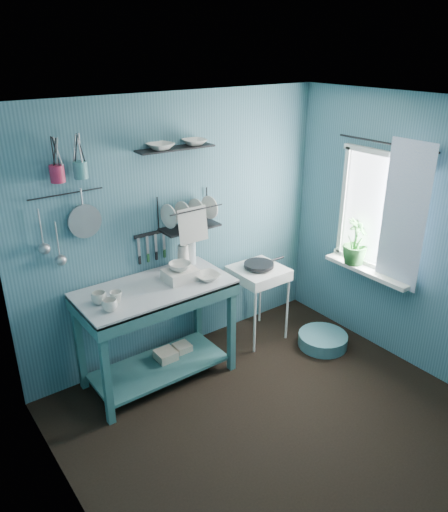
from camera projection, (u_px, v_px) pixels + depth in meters
floor at (281, 426)px, 4.06m from camera, size 3.20×3.20×0.00m
ceiling at (299, 109)px, 3.07m from camera, size 3.20×3.20×0.00m
wall_back at (179, 230)px, 4.68m from camera, size 3.20×0.00×3.20m
wall_left at (72, 369)px, 2.70m from camera, size 0.00×3.00×3.00m
wall_right at (421, 240)px, 4.44m from camera, size 0.00×3.00×3.00m
work_counter at (157, 334)px, 4.46m from camera, size 1.40×0.80×0.95m
mug_left at (110, 305)px, 3.88m from camera, size 0.12×0.12×0.10m
mug_mid at (116, 297)px, 4.00m from camera, size 0.14×0.14×0.09m
mug_right at (99, 298)px, 3.98m from camera, size 0.17×0.17×0.10m
wash_tub at (180, 275)px, 4.38m from camera, size 0.28×0.22×0.10m
tub_bowl at (180, 266)px, 4.34m from camera, size 0.20×0.19×0.06m
soap_bottle at (183, 252)px, 4.59m from camera, size 0.12×0.12×0.30m
water_bottle at (191, 250)px, 4.66m from camera, size 0.09×0.09×0.28m
counter_bowl at (207, 276)px, 4.40m from camera, size 0.22×0.22×0.05m
hotplate_stand at (258, 303)px, 5.16m from camera, size 0.51×0.51×0.79m
frying_pan at (259, 265)px, 4.98m from camera, size 0.30×0.30×0.03m
knife_strip at (150, 234)px, 4.47m from camera, size 0.32×0.02×0.03m
dish_rack at (190, 212)px, 4.52m from camera, size 0.58×0.33×0.32m
upper_shelf at (175, 148)px, 4.26m from camera, size 0.71×0.21×0.01m
shelf_bowl_left at (161, 151)px, 4.18m from camera, size 0.24×0.24×0.05m
shelf_bowl_right at (194, 140)px, 4.34m from camera, size 0.22×0.22×0.05m
utensil_cup_magenta at (57, 174)px, 3.74m from camera, size 0.11×0.11×0.13m
utensil_cup_teal at (81, 170)px, 3.84m from camera, size 0.11×0.11×0.13m
colander at (85, 221)px, 4.03m from camera, size 0.28×0.03×0.28m
ladle_outer at (41, 228)px, 3.84m from camera, size 0.01×0.01×0.30m
ladle_inner at (57, 240)px, 3.95m from camera, size 0.01×0.01×0.30m
hook_rail at (66, 194)px, 3.88m from camera, size 0.60×0.01×0.01m
window_glass at (380, 212)px, 4.70m from camera, size 0.00×1.10×1.10m
windowsill at (367, 271)px, 4.89m from camera, size 0.16×0.95×0.04m
curtain at (404, 216)px, 4.43m from camera, size 0.00×1.35×1.35m
curtain_rod at (386, 143)px, 4.42m from camera, size 0.02×1.05×0.02m
potted_plant at (356, 242)px, 4.92m from camera, size 0.33×0.33×0.46m
storage_tin_large at (166, 361)px, 4.70m from camera, size 0.18×0.18×0.22m
storage_tin_small at (182, 353)px, 4.83m from camera, size 0.15×0.15×0.20m
floor_basin at (323, 340)px, 5.11m from camera, size 0.50×0.50×0.13m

